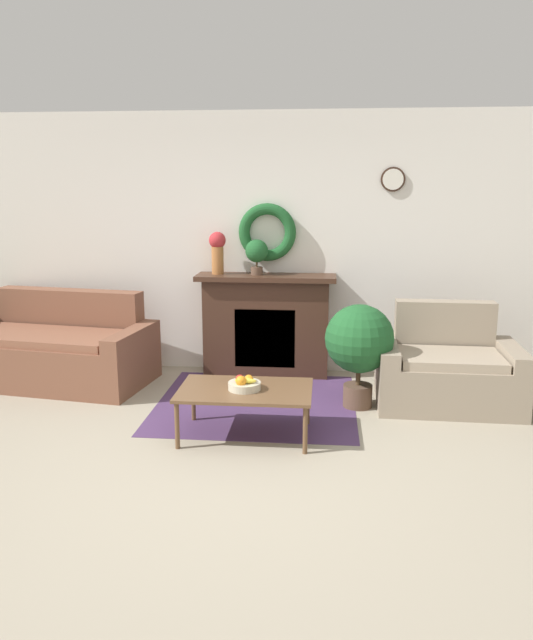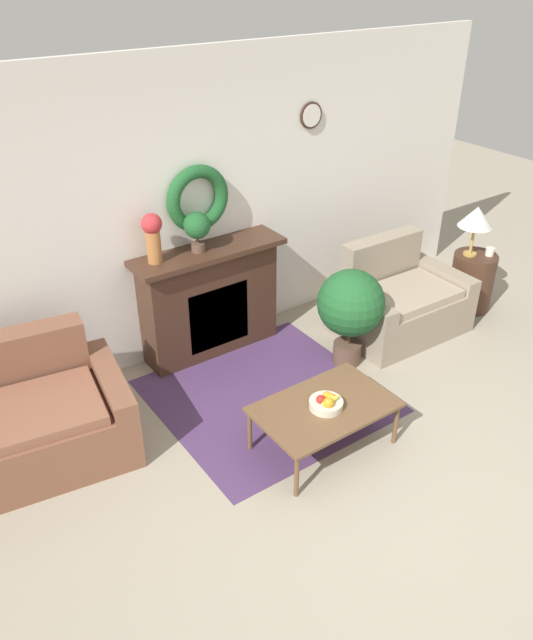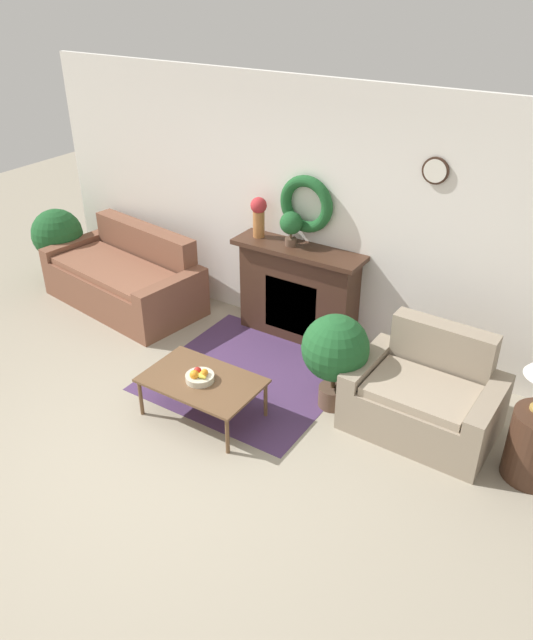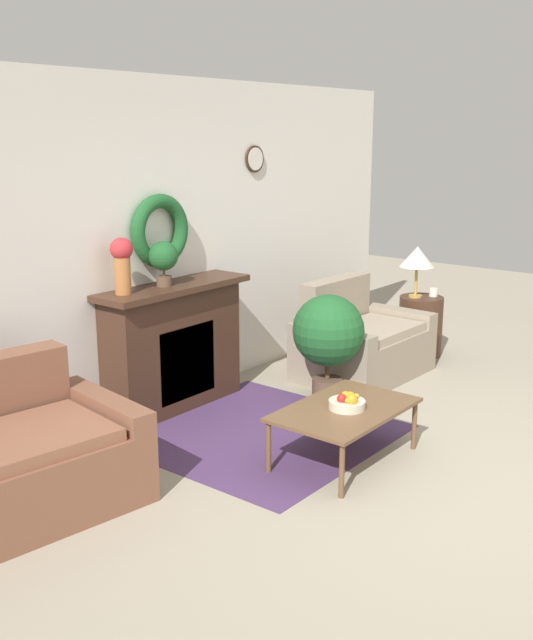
# 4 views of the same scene
# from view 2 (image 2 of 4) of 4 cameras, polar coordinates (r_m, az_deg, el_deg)

# --- Properties ---
(ground_plane) EXTENTS (16.00, 16.00, 0.00)m
(ground_plane) POSITION_cam_2_polar(r_m,az_deg,el_deg) (4.62, 11.27, -16.44)
(ground_plane) COLOR #9E937F
(floor_rug) EXTENTS (1.80, 1.77, 0.01)m
(floor_rug) POSITION_cam_2_polar(r_m,az_deg,el_deg) (5.46, -0.01, -6.94)
(floor_rug) COLOR #4C335B
(floor_rug) RESTS_ON ground_plane
(wall_back) EXTENTS (6.80, 0.18, 2.70)m
(wall_back) POSITION_cam_2_polar(r_m,az_deg,el_deg) (5.63, -6.78, 9.95)
(wall_back) COLOR white
(wall_back) RESTS_ON ground_plane
(fireplace) EXTENTS (1.43, 0.41, 1.06)m
(fireplace) POSITION_cam_2_polar(r_m,az_deg,el_deg) (5.82, -5.20, 1.85)
(fireplace) COLOR #42281C
(fireplace) RESTS_ON ground_plane
(loveseat_right) EXTENTS (1.28, 0.90, 0.90)m
(loveseat_right) POSITION_cam_2_polar(r_m,az_deg,el_deg) (6.37, 11.94, 1.64)
(loveseat_right) COLOR gray
(loveseat_right) RESTS_ON ground_plane
(coffee_table) EXTENTS (1.05, 0.67, 0.39)m
(coffee_table) POSITION_cam_2_polar(r_m,az_deg,el_deg) (4.76, 5.31, -8.11)
(coffee_table) COLOR brown
(coffee_table) RESTS_ON ground_plane
(fruit_bowl) EXTENTS (0.26, 0.26, 0.12)m
(fruit_bowl) POSITION_cam_2_polar(r_m,az_deg,el_deg) (4.70, 5.50, -7.54)
(fruit_bowl) COLOR beige
(fruit_bowl) RESTS_ON coffee_table
(side_table_by_loveseat) EXTENTS (0.45, 0.45, 0.61)m
(side_table_by_loveseat) POSITION_cam_2_polar(r_m,az_deg,el_deg) (6.97, 18.25, 3.38)
(side_table_by_loveseat) COLOR #42281C
(side_table_by_loveseat) RESTS_ON ground_plane
(table_lamp) EXTENTS (0.35, 0.35, 0.53)m
(table_lamp) POSITION_cam_2_polar(r_m,az_deg,el_deg) (6.67, 18.65, 8.88)
(table_lamp) COLOR #B28E42
(table_lamp) RESTS_ON side_table_by_loveseat
(mug) EXTENTS (0.09, 0.09, 0.09)m
(mug) POSITION_cam_2_polar(r_m,az_deg,el_deg) (6.87, 19.75, 5.91)
(mug) COLOR silver
(mug) RESTS_ON side_table_by_loveseat
(vase_on_mantel_left) EXTENTS (0.17, 0.17, 0.43)m
(vase_on_mantel_left) POSITION_cam_2_polar(r_m,az_deg,el_deg) (5.28, -10.37, 7.72)
(vase_on_mantel_left) COLOR #AD6B38
(vase_on_mantel_left) RESTS_ON fireplace
(potted_plant_on_mantel) EXTENTS (0.23, 0.23, 0.36)m
(potted_plant_on_mantel) POSITION_cam_2_polar(r_m,az_deg,el_deg) (5.44, -6.37, 8.44)
(potted_plant_on_mantel) COLOR brown
(potted_plant_on_mantel) RESTS_ON fireplace
(potted_plant_floor_by_loveseat) EXTENTS (0.61, 0.61, 0.94)m
(potted_plant_floor_by_loveseat) POSITION_cam_2_polar(r_m,az_deg,el_deg) (5.62, 7.70, 1.29)
(potted_plant_floor_by_loveseat) COLOR brown
(potted_plant_floor_by_loveseat) RESTS_ON ground_plane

